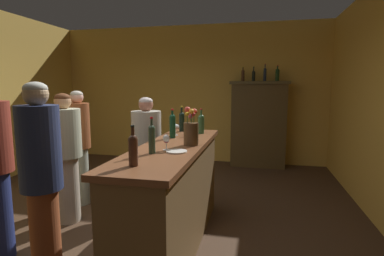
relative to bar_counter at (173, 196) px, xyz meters
The scene contains 21 objects.
floor 0.89m from the bar_counter, 163.59° to the left, with size 9.04×9.04×0.00m, color #442F1F.
wall_back 3.91m from the bar_counter, 100.29° to the left, with size 5.94×0.12×2.97m, color gold.
bar_counter is the anchor object (origin of this frame).
display_cabinet 3.55m from the bar_counter, 76.45° to the left, with size 1.17×0.42×1.76m.
wine_bottle_rose 0.79m from the bar_counter, 99.55° to the right, with size 0.06×0.06×0.32m.
wine_bottle_merlot 0.80m from the bar_counter, 106.33° to the left, with size 0.07×0.07×0.33m.
wine_bottle_chardonnay 1.05m from the bar_counter, 80.28° to the left, with size 0.08×0.08×0.31m.
wine_bottle_riesling 1.06m from the bar_counter, 93.99° to the right, with size 0.07×0.07×0.30m.
wine_bottle_malbec 1.15m from the bar_counter, 98.91° to the left, with size 0.07×0.07×0.33m.
wine_glass_front 0.67m from the bar_counter, 87.53° to the right, with size 0.07×0.07×0.14m.
wine_glass_mid 0.87m from the bar_counter, 102.63° to the left, with size 0.08×0.08×0.14m.
flower_arrangement 0.70m from the bar_counter, 10.57° to the left, with size 0.15×0.17×0.38m.
cheese_plate 0.63m from the bar_counter, 67.45° to the right, with size 0.19×0.19×0.01m, color white.
display_bottle_left 3.72m from the bar_counter, 81.86° to the left, with size 0.07×0.07×0.30m.
display_bottle_midleft 3.75m from the bar_counter, 78.42° to the left, with size 0.07×0.07×0.29m.
display_bottle_center 3.81m from the bar_counter, 74.90° to the left, with size 0.06×0.06×0.35m.
display_bottle_midright 3.87m from the bar_counter, 71.22° to the left, with size 0.08×0.08×0.31m.
patron_in_navy 1.82m from the bar_counter, 152.91° to the left, with size 0.31×0.31×1.60m.
patron_near_entrance 1.17m from the bar_counter, 124.35° to the left, with size 0.40×0.40×1.51m.
patron_in_grey 1.49m from the bar_counter, 168.84° to the left, with size 0.38×0.38×1.58m.
patron_by_cabinet 1.27m from the bar_counter, 131.05° to the right, with size 0.31×0.31×1.69m.
Camera 1 is at (1.51, -3.04, 1.66)m, focal length 28.13 mm.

